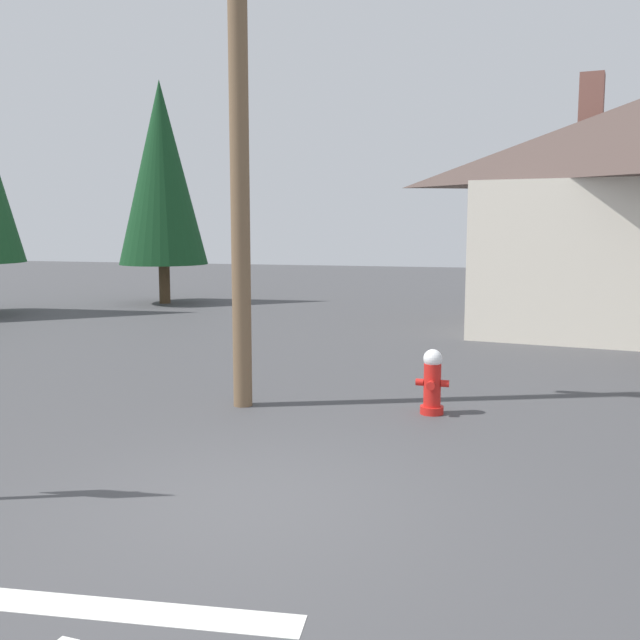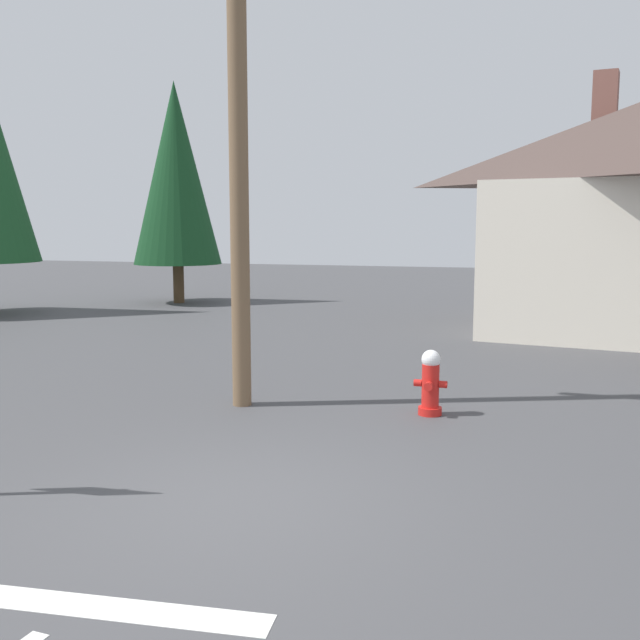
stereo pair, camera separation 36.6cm
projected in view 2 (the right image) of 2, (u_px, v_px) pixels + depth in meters
The scene contains 5 objects.
ground_plane at pixel (237, 505), 7.15m from camera, with size 80.00×80.00×0.10m, color #424244.
lane_stop_bar at pixel (21, 598), 5.26m from camera, with size 3.78×0.30×0.01m, color silver.
fire_hydrant at pixel (430, 383), 10.28m from camera, with size 0.47×0.40×0.94m.
utility_pole at pixel (238, 116), 10.35m from camera, with size 1.60×0.28×8.13m.
pine_tree_tall_left at pixel (176, 174), 24.57m from camera, with size 2.99×2.99×7.49m.
Camera 2 is at (2.77, -6.32, 2.70)m, focal length 40.61 mm.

